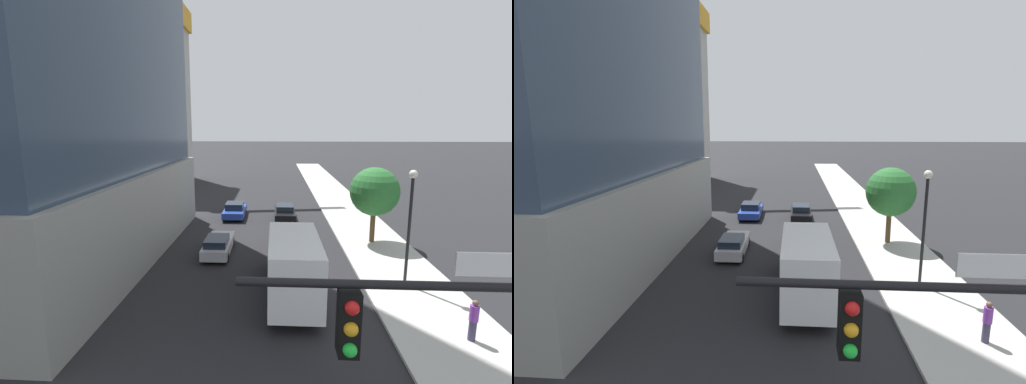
# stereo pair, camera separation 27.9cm
# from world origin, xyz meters

# --- Properties ---
(sidewalk) EXTENTS (4.96, 120.00, 0.15)m
(sidewalk) POSITION_xyz_m (8.85, 20.00, 0.07)
(sidewalk) COLOR #B2AFA8
(sidewalk) RESTS_ON ground
(construction_building) EXTENTS (25.50, 13.40, 33.54)m
(construction_building) POSITION_xyz_m (-19.64, 51.90, 14.32)
(construction_building) COLOR #B2AFA8
(construction_building) RESTS_ON ground
(traffic_light_pole) EXTENTS (5.90, 0.48, 6.65)m
(traffic_light_pole) POSITION_xyz_m (4.96, 4.35, 4.74)
(traffic_light_pole) COLOR black
(traffic_light_pole) RESTS_ON sidewalk
(street_lamp) EXTENTS (0.44, 0.44, 6.24)m
(street_lamp) POSITION_xyz_m (8.63, 17.73, 4.19)
(street_lamp) COLOR black
(street_lamp) RESTS_ON sidewalk
(street_tree) EXTENTS (3.52, 3.52, 5.54)m
(street_tree) POSITION_xyz_m (8.76, 24.98, 3.91)
(street_tree) COLOR brown
(street_tree) RESTS_ON sidewalk
(car_silver) EXTENTS (1.73, 4.63, 1.37)m
(car_silver) POSITION_xyz_m (-2.23, 22.17, 0.68)
(car_silver) COLOR #B7B7BC
(car_silver) RESTS_ON ground
(car_black) EXTENTS (1.82, 4.46, 1.42)m
(car_black) POSITION_xyz_m (2.49, 31.48, 0.70)
(car_black) COLOR black
(car_black) RESTS_ON ground
(car_blue) EXTENTS (1.94, 4.62, 1.42)m
(car_blue) POSITION_xyz_m (-2.23, 32.24, 0.68)
(car_blue) COLOR #233D9E
(car_blue) RESTS_ON ground
(car_gold) EXTENTS (1.88, 4.28, 1.45)m
(car_gold) POSITION_xyz_m (2.49, 24.00, 0.72)
(car_gold) COLOR #AD8938
(car_gold) RESTS_ON ground
(box_truck) EXTENTS (2.40, 7.98, 3.40)m
(box_truck) POSITION_xyz_m (2.49, 16.29, 1.85)
(box_truck) COLOR #B21E1E
(box_truck) RESTS_ON ground
(pedestrian_purple_shirt) EXTENTS (0.34, 0.34, 1.71)m
(pedestrian_purple_shirt) POSITION_xyz_m (9.48, 12.67, 1.03)
(pedestrian_purple_shirt) COLOR #38334C
(pedestrian_purple_shirt) RESTS_ON sidewalk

